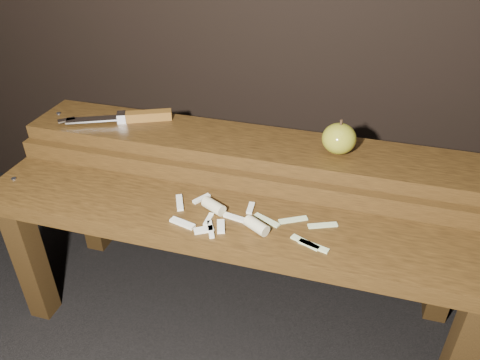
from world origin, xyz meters
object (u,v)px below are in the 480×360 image
(apple, at_px, (339,139))
(knife, at_px, (134,117))
(bench_rear_tier, at_px, (251,170))
(bench_front_tier, at_px, (225,243))

(apple, bearing_deg, knife, 178.03)
(bench_rear_tier, xyz_separation_m, apple, (0.21, 0.00, 0.12))
(bench_front_tier, height_order, apple, apple)
(apple, relative_size, knife, 0.30)
(bench_rear_tier, bearing_deg, bench_front_tier, -90.00)
(bench_rear_tier, distance_m, apple, 0.25)
(apple, height_order, knife, apple)
(bench_rear_tier, height_order, apple, apple)
(bench_front_tier, bearing_deg, knife, 143.26)
(bench_front_tier, distance_m, apple, 0.36)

